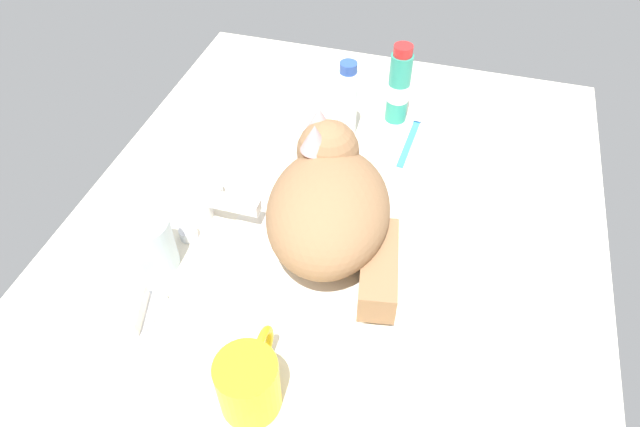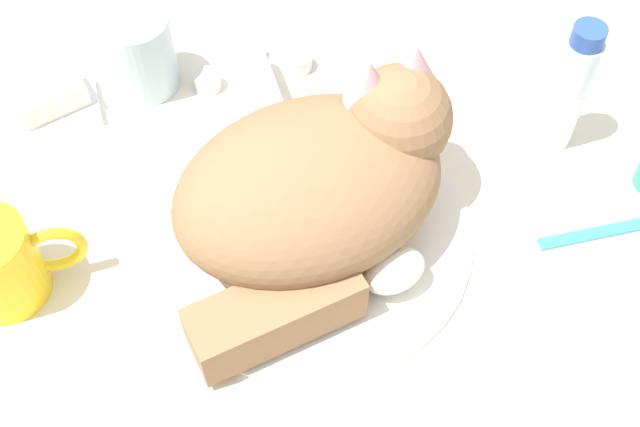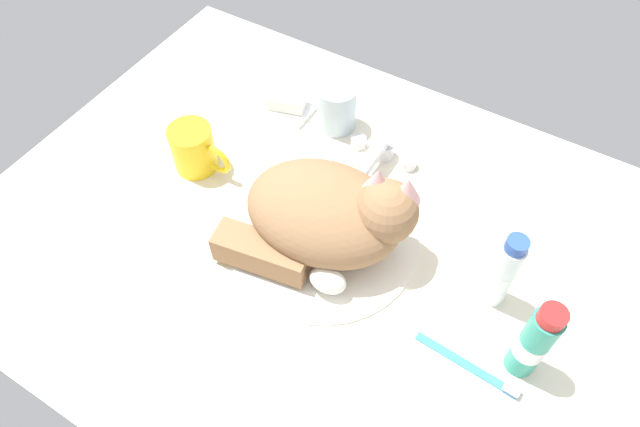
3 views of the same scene
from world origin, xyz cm
name	(u,v)px [view 1 (image 1 of 3)]	position (x,y,z in cm)	size (l,w,h in cm)	color
ground_plane	(328,248)	(0.00, 0.00, -1.50)	(110.00, 82.50, 3.00)	silver
sink_basin	(328,240)	(0.00, 0.00, 0.45)	(30.25, 30.25, 0.91)	white
faucet	(211,207)	(0.00, 18.97, 2.37)	(12.75, 11.72, 5.23)	silver
cat	(331,202)	(1.23, -0.11, 7.44)	(27.25, 22.89, 15.73)	#936B47
coffee_mug	(249,383)	(-26.72, 2.12, 4.25)	(11.50, 7.42, 8.49)	yellow
rinse_cup	(150,244)	(-11.00, 23.29, 4.39)	(7.02, 7.02, 8.77)	silver
soap_dish	(131,318)	(-20.81, 21.83, 0.60)	(9.00, 6.40, 1.20)	white
soap_bar	(127,310)	(-20.81, 21.83, 2.50)	(6.86, 4.05, 2.60)	white
toothpaste_bottle	(347,102)	(26.60, 3.93, 6.90)	(3.62, 3.62, 14.75)	white
mouthwash_bottle	(399,86)	(33.53, -4.06, 7.19)	(4.10, 4.10, 15.36)	teal
toothbrush	(411,136)	(28.35, -8.00, 0.52)	(15.23, 2.30, 1.60)	#388CD8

